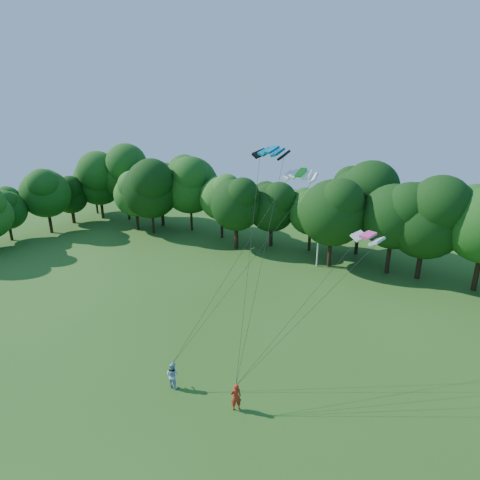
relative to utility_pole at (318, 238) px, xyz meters
The scene contains 9 objects.
ground 32.35m from the utility_pole, 90.47° to the right, with size 160.00×160.00×0.00m, color #245116.
utility_pole is the anchor object (origin of this frame).
kite_flyer_left 25.92m from the utility_pole, 83.03° to the right, with size 0.69×0.45×1.89m, color #AE2916.
kite_flyer_right 26.06m from the utility_pole, 93.61° to the right, with size 0.93×0.72×1.90m, color #9FBBDC.
kite_teal 21.28m from the utility_pole, 84.89° to the right, with size 2.81×1.73×0.52m.
kite_green 20.73m from the utility_pole, 77.96° to the right, with size 2.42×1.21×0.56m.
kite_pink 21.75m from the utility_pole, 64.90° to the right, with size 2.21×1.71×0.32m.
tree_back_west 29.31m from the utility_pole, 169.87° to the left, with size 7.64×7.64×11.11m.
tree_back_center 4.44m from the utility_pole, 29.72° to the left, with size 8.68×8.68×12.63m.
Camera 1 is at (12.88, -9.97, 17.42)m, focal length 28.00 mm.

